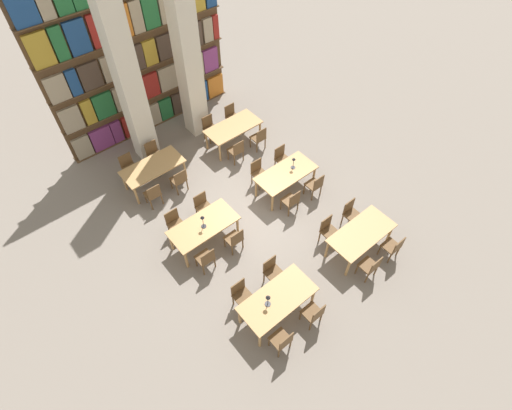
{
  "coord_description": "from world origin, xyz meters",
  "views": [
    {
      "loc": [
        -4.45,
        -5.63,
        9.27
      ],
      "look_at": [
        0.0,
        -0.27,
        0.67
      ],
      "focal_mm": 28.0,
      "sensor_mm": 36.0,
      "label": 1
    }
  ],
  "objects_px": {
    "chair_5": "(328,230)",
    "chair_7": "(351,213)",
    "pillar_left": "(126,74)",
    "chair_15": "(282,158)",
    "chair_10": "(235,239)",
    "chair_12": "(291,201)",
    "reading_table_3": "(286,175)",
    "chair_20": "(236,150)",
    "reading_table_4": "(153,168)",
    "chair_18": "(179,180)",
    "reading_table_1": "(361,234)",
    "chair_19": "(154,154)",
    "chair_3": "(272,271)",
    "chair_23": "(232,116)",
    "chair_11": "(203,206)",
    "desk_lamp_2": "(294,161)",
    "reading_table_0": "(278,300)",
    "reading_table_5": "(233,128)",
    "chair_9": "(175,223)",
    "chair_1": "(241,294)",
    "chair_21": "(210,127)",
    "desk_lamp_0": "(268,299)",
    "chair_13": "(259,172)",
    "desk_lamp_1": "(203,220)",
    "pillar_center": "(186,50)",
    "chair_22": "(259,138)",
    "chair_2": "(314,313)",
    "chair_17": "(129,166)",
    "chair_0": "(282,341)",
    "chair_16": "(153,194)",
    "chair_14": "(315,185)",
    "chair_6": "(393,247)",
    "chair_8": "(206,258)",
    "reading_table_2": "(204,227)"
  },
  "relations": [
    {
      "from": "chair_18",
      "to": "chair_21",
      "type": "height_order",
      "value": "same"
    },
    {
      "from": "chair_5",
      "to": "chair_7",
      "type": "distance_m",
      "value": 0.91
    },
    {
      "from": "pillar_left",
      "to": "pillar_center",
      "type": "bearing_deg",
      "value": 0.0
    },
    {
      "from": "chair_20",
      "to": "chair_23",
      "type": "bearing_deg",
      "value": 57.29
    },
    {
      "from": "chair_9",
      "to": "chair_23",
      "type": "relative_size",
      "value": 1.0
    },
    {
      "from": "desk_lamp_0",
      "to": "chair_14",
      "type": "distance_m",
      "value": 4.22
    },
    {
      "from": "reading_table_1",
      "to": "pillar_left",
      "type": "bearing_deg",
      "value": 109.73
    },
    {
      "from": "chair_12",
      "to": "chair_18",
      "type": "xyz_separation_m",
      "value": [
        -2.03,
        2.75,
        0.0
      ]
    },
    {
      "from": "pillar_center",
      "to": "chair_9",
      "type": "bearing_deg",
      "value": -131.74
    },
    {
      "from": "reading_table_1",
      "to": "chair_20",
      "type": "xyz_separation_m",
      "value": [
        -0.43,
        4.78,
        -0.19
      ]
    },
    {
      "from": "chair_10",
      "to": "chair_13",
      "type": "xyz_separation_m",
      "value": [
        2.06,
        1.47,
        0.0
      ]
    },
    {
      "from": "pillar_center",
      "to": "reading_table_0",
      "type": "xyz_separation_m",
      "value": [
        -2.43,
        -6.93,
        -2.34
      ]
    },
    {
      "from": "chair_0",
      "to": "chair_12",
      "type": "height_order",
      "value": "same"
    },
    {
      "from": "reading_table_0",
      "to": "pillar_left",
      "type": "bearing_deg",
      "value": 86.41
    },
    {
      "from": "chair_9",
      "to": "chair_3",
      "type": "bearing_deg",
      "value": 110.76
    },
    {
      "from": "desk_lamp_0",
      "to": "chair_18",
      "type": "relative_size",
      "value": 0.45
    },
    {
      "from": "reading_table_0",
      "to": "chair_23",
      "type": "xyz_separation_m",
      "value": [
        3.43,
        6.22,
        -0.19
      ]
    },
    {
      "from": "chair_20",
      "to": "chair_10",
      "type": "bearing_deg",
      "value": -128.75
    },
    {
      "from": "pillar_left",
      "to": "chair_6",
      "type": "bearing_deg",
      "value": -68.92
    },
    {
      "from": "reading_table_3",
      "to": "chair_20",
      "type": "distance_m",
      "value": 1.97
    },
    {
      "from": "chair_10",
      "to": "chair_12",
      "type": "xyz_separation_m",
      "value": [
        2.06,
        0.01,
        0.0
      ]
    },
    {
      "from": "chair_13",
      "to": "reading_table_5",
      "type": "height_order",
      "value": "chair_13"
    },
    {
      "from": "chair_5",
      "to": "chair_19",
      "type": "height_order",
      "value": "same"
    },
    {
      "from": "reading_table_3",
      "to": "chair_19",
      "type": "relative_size",
      "value": 2.11
    },
    {
      "from": "chair_18",
      "to": "chair_11",
      "type": "bearing_deg",
      "value": -91.44
    },
    {
      "from": "chair_17",
      "to": "chair_0",
      "type": "bearing_deg",
      "value": 89.99
    },
    {
      "from": "chair_1",
      "to": "reading_table_2",
      "type": "xyz_separation_m",
      "value": [
        0.39,
        2.09,
        0.19
      ]
    },
    {
      "from": "chair_9",
      "to": "chair_1",
      "type": "bearing_deg",
      "value": 91.55
    },
    {
      "from": "chair_3",
      "to": "chair_23",
      "type": "height_order",
      "value": "same"
    },
    {
      "from": "reading_table_0",
      "to": "chair_7",
      "type": "xyz_separation_m",
      "value": [
        3.4,
        0.71,
        -0.19
      ]
    },
    {
      "from": "pillar_left",
      "to": "chair_15",
      "type": "height_order",
      "value": "pillar_left"
    },
    {
      "from": "chair_1",
      "to": "chair_21",
      "type": "distance_m",
      "value": 6.26
    },
    {
      "from": "chair_18",
      "to": "chair_2",
      "type": "bearing_deg",
      "value": -88.94
    },
    {
      "from": "chair_14",
      "to": "chair_17",
      "type": "relative_size",
      "value": 1.0
    },
    {
      "from": "chair_5",
      "to": "chair_19",
      "type": "relative_size",
      "value": 1.0
    },
    {
      "from": "reading_table_1",
      "to": "chair_19",
      "type": "height_order",
      "value": "chair_19"
    },
    {
      "from": "chair_11",
      "to": "desk_lamp_2",
      "type": "distance_m",
      "value": 2.94
    },
    {
      "from": "chair_10",
      "to": "chair_16",
      "type": "height_order",
      "value": "same"
    },
    {
      "from": "desk_lamp_0",
      "to": "chair_13",
      "type": "height_order",
      "value": "desk_lamp_0"
    },
    {
      "from": "reading_table_3",
      "to": "chair_10",
      "type": "bearing_deg",
      "value": -163.53
    },
    {
      "from": "chair_22",
      "to": "chair_2",
      "type": "bearing_deg",
      "value": -118.19
    },
    {
      "from": "chair_3",
      "to": "reading_table_5",
      "type": "height_order",
      "value": "chair_3"
    },
    {
      "from": "chair_1",
      "to": "chair_8",
      "type": "relative_size",
      "value": 1.0
    },
    {
      "from": "chair_13",
      "to": "chair_23",
      "type": "relative_size",
      "value": 1.0
    },
    {
      "from": "reading_table_4",
      "to": "chair_18",
      "type": "height_order",
      "value": "chair_18"
    },
    {
      "from": "chair_6",
      "to": "chair_8",
      "type": "distance_m",
      "value": 4.89
    },
    {
      "from": "chair_11",
      "to": "desk_lamp_1",
      "type": "height_order",
      "value": "desk_lamp_1"
    },
    {
      "from": "chair_3",
      "to": "chair_7",
      "type": "xyz_separation_m",
      "value": [
        2.9,
        -0.02,
        0.0
      ]
    },
    {
      "from": "pillar_center",
      "to": "chair_9",
      "type": "xyz_separation_m",
      "value": [
        -3.01,
        -3.37,
        -2.53
      ]
    },
    {
      "from": "chair_15",
      "to": "chair_19",
      "type": "bearing_deg",
      "value": -42.69
    }
  ]
}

